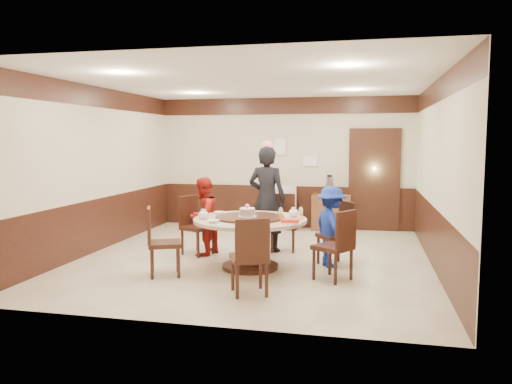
% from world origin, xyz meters
% --- Properties ---
extents(room, '(6.00, 6.04, 2.84)m').
position_xyz_m(room, '(0.01, 0.01, 1.08)').
color(room, beige).
rests_on(room, ground).
extents(banquet_table, '(1.67, 1.67, 0.78)m').
position_xyz_m(banquet_table, '(0.08, -0.65, 0.53)').
color(banquet_table, '#341810').
rests_on(banquet_table, ground).
extents(chair_0, '(0.61, 0.61, 0.97)m').
position_xyz_m(chair_0, '(1.31, -0.19, 0.30)').
color(chair_0, '#341810').
rests_on(chair_0, ground).
extents(chair_1, '(0.50, 0.51, 0.97)m').
position_xyz_m(chair_1, '(0.36, 0.63, 0.30)').
color(chair_1, '#341810').
rests_on(chair_1, ground).
extents(chair_2, '(0.59, 0.58, 0.97)m').
position_xyz_m(chair_2, '(-1.00, 0.06, 0.30)').
color(chair_2, '#341810').
rests_on(chair_2, ground).
extents(chair_3, '(0.58, 0.58, 0.97)m').
position_xyz_m(chair_3, '(-1.02, -1.29, 0.30)').
color(chair_3, '#341810').
rests_on(chair_3, ground).
extents(chair_4, '(0.58, 0.58, 0.97)m').
position_xyz_m(chair_4, '(0.36, -1.87, 0.30)').
color(chair_4, '#341810').
rests_on(chair_4, ground).
extents(chair_5, '(0.61, 0.61, 0.97)m').
position_xyz_m(chair_5, '(1.33, -1.02, 0.30)').
color(chair_5, '#341810').
rests_on(chair_5, ground).
extents(person_standing, '(0.71, 0.53, 1.80)m').
position_xyz_m(person_standing, '(0.09, 0.56, 0.90)').
color(person_standing, black).
rests_on(person_standing, ground).
extents(person_red, '(0.63, 0.73, 1.29)m').
position_xyz_m(person_red, '(-0.88, 0.03, 0.64)').
color(person_red, '#AA1E16').
rests_on(person_red, ground).
extents(person_blue, '(0.78, 0.91, 1.22)m').
position_xyz_m(person_blue, '(1.24, -0.28, 0.61)').
color(person_blue, '#172E98').
rests_on(person_blue, ground).
extents(birthday_cake, '(0.28, 0.28, 0.19)m').
position_xyz_m(birthday_cake, '(0.05, -0.69, 0.85)').
color(birthday_cake, white).
rests_on(birthday_cake, banquet_table).
extents(teapot_left, '(0.17, 0.15, 0.13)m').
position_xyz_m(teapot_left, '(-0.58, -0.85, 0.81)').
color(teapot_left, white).
rests_on(teapot_left, banquet_table).
extents(teapot_right, '(0.17, 0.15, 0.13)m').
position_xyz_m(teapot_right, '(0.69, -0.37, 0.81)').
color(teapot_right, white).
rests_on(teapot_right, banquet_table).
extents(bowl_0, '(0.16, 0.16, 0.04)m').
position_xyz_m(bowl_0, '(-0.49, -0.33, 0.77)').
color(bowl_0, white).
rests_on(bowl_0, banquet_table).
extents(bowl_1, '(0.13, 0.13, 0.04)m').
position_xyz_m(bowl_1, '(0.40, -1.23, 0.77)').
color(bowl_1, white).
rests_on(bowl_1, banquet_table).
extents(bowl_2, '(0.16, 0.16, 0.04)m').
position_xyz_m(bowl_2, '(-0.33, -1.13, 0.77)').
color(bowl_2, white).
rests_on(bowl_2, banquet_table).
extents(bowl_3, '(0.12, 0.12, 0.04)m').
position_xyz_m(bowl_3, '(0.73, -0.81, 0.77)').
color(bowl_3, white).
rests_on(bowl_3, banquet_table).
extents(saucer_near, '(0.18, 0.18, 0.01)m').
position_xyz_m(saucer_near, '(-0.17, -1.30, 0.76)').
color(saucer_near, white).
rests_on(saucer_near, banquet_table).
extents(saucer_far, '(0.18, 0.18, 0.01)m').
position_xyz_m(saucer_far, '(0.53, -0.15, 0.76)').
color(saucer_far, white).
rests_on(saucer_far, banquet_table).
extents(shrimp_platter, '(0.30, 0.20, 0.06)m').
position_xyz_m(shrimp_platter, '(0.72, -0.99, 0.78)').
color(shrimp_platter, white).
rests_on(shrimp_platter, banquet_table).
extents(bottle_0, '(0.06, 0.06, 0.16)m').
position_xyz_m(bottle_0, '(0.54, -0.68, 0.83)').
color(bottle_0, silver).
rests_on(bottle_0, banquet_table).
extents(bottle_1, '(0.06, 0.06, 0.16)m').
position_xyz_m(bottle_1, '(0.82, -0.56, 0.83)').
color(bottle_1, silver).
rests_on(bottle_1, banquet_table).
extents(tv_stand, '(0.85, 0.45, 0.50)m').
position_xyz_m(tv_stand, '(-0.10, 2.75, 0.25)').
color(tv_stand, '#341810').
rests_on(tv_stand, ground).
extents(television, '(0.76, 0.18, 0.44)m').
position_xyz_m(television, '(-0.10, 2.75, 0.72)').
color(television, '#949497').
rests_on(television, tv_stand).
extents(side_cabinet, '(0.80, 0.40, 0.75)m').
position_xyz_m(side_cabinet, '(1.03, 2.78, 0.38)').
color(side_cabinet, brown).
rests_on(side_cabinet, ground).
extents(thermos, '(0.15, 0.15, 0.38)m').
position_xyz_m(thermos, '(0.99, 2.78, 0.94)').
color(thermos, silver).
rests_on(thermos, side_cabinet).
extents(notice_left, '(0.25, 0.00, 0.35)m').
position_xyz_m(notice_left, '(-0.10, 2.96, 1.75)').
color(notice_left, white).
rests_on(notice_left, room).
extents(notice_right, '(0.30, 0.00, 0.22)m').
position_xyz_m(notice_right, '(0.55, 2.96, 1.45)').
color(notice_right, white).
rests_on(notice_right, room).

